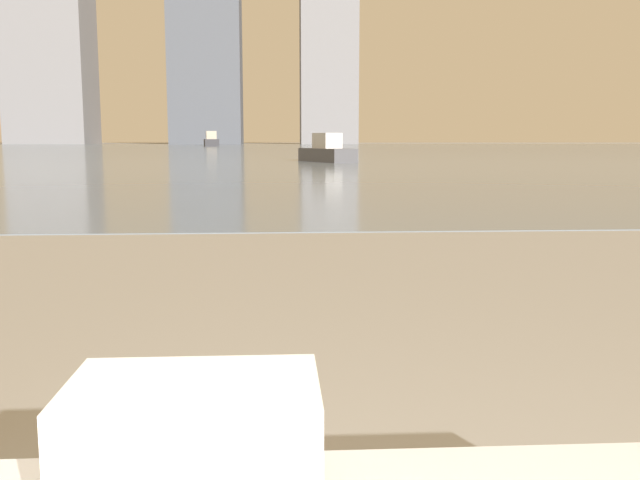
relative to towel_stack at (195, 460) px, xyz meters
The scene contains 4 objects.
towel_stack is the anchor object (origin of this frame).
harbor_water 61.14m from the towel_stack, 89.84° to the left, with size 180.00×110.00×0.01m.
harbor_boat_0 83.67m from the towel_stack, 95.12° to the left, with size 2.19×4.80×1.74m.
harbor_boat_2 26.88m from the towel_stack, 85.68° to the left, with size 2.15×3.09×1.10m.
Camera 1 is at (-0.09, 0.20, 0.91)m, focal length 40.00 mm.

